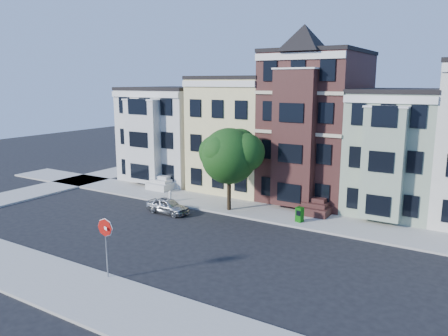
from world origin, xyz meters
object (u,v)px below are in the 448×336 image
Objects in this scene: street_tree at (229,160)px; stop_sign at (106,244)px; newspaper_box at (300,215)px; fire_hydrant at (170,197)px; parked_car at (168,206)px.

stop_sign is (0.88, -13.29, -2.16)m from street_tree.
newspaper_box is at bearing 0.68° from street_tree.
fire_hydrant is 14.32m from stop_sign.
street_tree is 13.49m from stop_sign.
street_tree reaches higher than parked_car.
parked_car is at bearing -142.08° from street_tree.
stop_sign is at bearing -98.15° from newspaper_box.
newspaper_box is at bearing -70.75° from parked_car.
fire_hydrant is at bearing 37.04° from parked_car.
stop_sign is (4.57, -10.42, 1.29)m from parked_car.
stop_sign is at bearing -154.40° from parked_car.
parked_car is at bearing -54.88° from fire_hydrant.
street_tree is at bearing 5.13° from fire_hydrant.
street_tree is 5.81m from parked_car.
newspaper_box is (9.43, 2.94, 0.08)m from parked_car.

